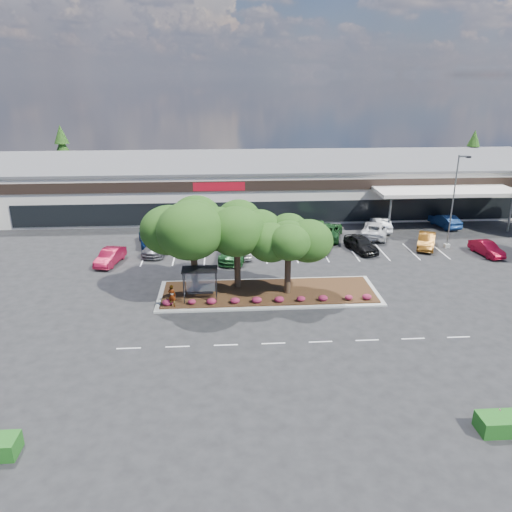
{
  "coord_description": "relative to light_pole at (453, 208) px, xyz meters",
  "views": [
    {
      "loc": [
        -5.54,
        -33.3,
        16.97
      ],
      "look_at": [
        -2.9,
        6.1,
        2.6
      ],
      "focal_mm": 35.0,
      "sensor_mm": 36.0,
      "label": 1
    }
  ],
  "objects": [
    {
      "name": "car_0",
      "position": [
        -34.13,
        -2.4,
        -3.52
      ],
      "size": [
        2.47,
        4.65,
        1.46
      ],
      "primitive_type": "imported",
      "rotation": [
        0.0,
        0.0,
        -0.22
      ],
      "color": "maroon",
      "rests_on": "ground"
    },
    {
      "name": "car_13",
      "position": [
        -13.0,
        5.62,
        -3.45
      ],
      "size": [
        2.02,
        4.99,
        1.61
      ],
      "primitive_type": "imported",
      "rotation": [
        0.0,
        0.0,
        3.08
      ],
      "color": "#194913",
      "rests_on": "ground"
    },
    {
      "name": "car_12",
      "position": [
        -19.15,
        6.03,
        -3.47
      ],
      "size": [
        3.17,
        4.95,
        1.57
      ],
      "primitive_type": "imported",
      "rotation": [
        0.0,
        0.0,
        2.83
      ],
      "color": "#1B4928",
      "rests_on": "ground"
    },
    {
      "name": "retail_store",
      "position": [
        -17.66,
        19.49,
        -1.1
      ],
      "size": [
        80.4,
        25.2,
        6.25
      ],
      "color": "beige",
      "rests_on": "ground"
    },
    {
      "name": "car_7",
      "position": [
        -2.31,
        0.13,
        -3.48
      ],
      "size": [
        3.4,
        4.93,
        1.54
      ],
      "primitive_type": "imported",
      "rotation": [
        0.0,
        0.0,
        -0.42
      ],
      "color": "brown",
      "rests_on": "ground"
    },
    {
      "name": "survey_stake",
      "position": [
        -9.45,
        -27.42,
        -3.64
      ],
      "size": [
        0.08,
        0.14,
        0.94
      ],
      "color": "#9A7750",
      "rests_on": "ground"
    },
    {
      "name": "car_16",
      "position": [
        -5.2,
        6.43,
        -3.48
      ],
      "size": [
        1.91,
        4.76,
        1.54
      ],
      "primitive_type": "imported",
      "rotation": [
        0.0,
        0.0,
        3.08
      ],
      "color": "silver",
      "rests_on": "ground"
    },
    {
      "name": "car_15",
      "position": [
        -6.47,
        4.33,
        -3.43
      ],
      "size": [
        4.81,
        6.5,
        1.64
      ],
      "primitive_type": "imported",
      "rotation": [
        0.0,
        0.0,
        2.74
      ],
      "color": "silver",
      "rests_on": "ground"
    },
    {
      "name": "bus_shelter",
      "position": [
        -25.22,
        -11.47,
        -1.95
      ],
      "size": [
        2.75,
        1.55,
        2.59
      ],
      "color": "black",
      "rests_on": "landscape_island"
    },
    {
      "name": "conifer_north_east",
      "position": [
        16.28,
        29.58,
        0.25
      ],
      "size": [
        3.96,
        3.96,
        9.0
      ],
      "primitive_type": "cone",
      "color": "#18390E",
      "rests_on": "ground"
    },
    {
      "name": "lane_markings",
      "position": [
        -17.86,
        -3.99,
        -4.25
      ],
      "size": [
        33.12,
        20.06,
        0.01
      ],
      "color": "silver",
      "rests_on": "ground"
    },
    {
      "name": "island_tree_west",
      "position": [
        -25.72,
        -9.92,
        -0.05
      ],
      "size": [
        7.2,
        7.2,
        7.89
      ],
      "primitive_type": null,
      "color": "#18390E",
      "rests_on": "landscape_island"
    },
    {
      "name": "light_pole",
      "position": [
        0.0,
        0.0,
        0.0
      ],
      "size": [
        1.38,
        0.87,
        9.61
      ],
      "rotation": [
        0.0,
        0.0,
        -0.43
      ],
      "color": "#A3A39E",
      "rests_on": "ground"
    },
    {
      "name": "conifer_north_west",
      "position": [
        -47.72,
        31.58,
        0.75
      ],
      "size": [
        4.4,
        4.4,
        10.0
      ],
      "primitive_type": "cone",
      "color": "#18390E",
      "rests_on": "ground"
    },
    {
      "name": "shrub_row",
      "position": [
        -19.72,
        -12.52,
        -3.74
      ],
      "size": [
        17.0,
        0.8,
        0.5
      ],
      "primitive_type": null,
      "color": "maroon",
      "rests_on": "landscape_island"
    },
    {
      "name": "car_17",
      "position": [
        2.8,
        7.44,
        -3.47
      ],
      "size": [
        2.46,
        4.94,
        1.56
      ],
      "primitive_type": "imported",
      "rotation": [
        0.0,
        0.0,
        3.32
      ],
      "color": "navy",
      "rests_on": "ground"
    },
    {
      "name": "island_tree_east",
      "position": [
        -18.22,
        -10.72,
        -0.74
      ],
      "size": [
        5.8,
        5.8,
        6.5
      ],
      "primitive_type": null,
      "color": "#18390E",
      "rests_on": "landscape_island"
    },
    {
      "name": "ground",
      "position": [
        -17.72,
        -14.42,
        -4.25
      ],
      "size": [
        160.0,
        160.0,
        0.0
      ],
      "primitive_type": "plane",
      "color": "black",
      "rests_on": "ground"
    },
    {
      "name": "car_3",
      "position": [
        -22.25,
        -1.77,
        -3.4
      ],
      "size": [
        3.65,
        6.28,
        1.71
      ],
      "primitive_type": "imported",
      "rotation": [
        0.0,
        0.0,
        -0.23
      ],
      "color": "#1E5225",
      "rests_on": "ground"
    },
    {
      "name": "landscape_island",
      "position": [
        -19.72,
        -10.42,
        -4.13
      ],
      "size": [
        18.0,
        6.0,
        0.26
      ],
      "color": "#A3A39E",
      "rests_on": "ground"
    },
    {
      "name": "car_8",
      "position": [
        2.86,
        -2.42,
        -3.57
      ],
      "size": [
        2.12,
        4.35,
        1.37
      ],
      "primitive_type": "imported",
      "rotation": [
        0.0,
        0.0,
        0.17
      ],
      "color": "maroon",
      "rests_on": "ground"
    },
    {
      "name": "car_9",
      "position": [
        -30.92,
        3.23,
        -3.49
      ],
      "size": [
        3.6,
        5.87,
        1.52
      ],
      "primitive_type": "imported",
      "rotation": [
        0.0,
        0.0,
        3.35
      ],
      "color": "navy",
      "rests_on": "ground"
    },
    {
      "name": "car_11",
      "position": [
        -23.08,
        6.02,
        -3.4
      ],
      "size": [
        4.1,
        6.31,
        1.7
      ],
      "primitive_type": "imported",
      "rotation": [
        0.0,
        0.0,
        3.46
      ],
      "color": "silver",
      "rests_on": "ground"
    },
    {
      "name": "car_6",
      "position": [
        -9.37,
        -0.45,
        -3.45
      ],
      "size": [
        3.11,
        5.06,
        1.61
      ],
      "primitive_type": "imported",
      "rotation": [
        0.0,
        0.0,
        0.27
      ],
      "color": "black",
      "rests_on": "ground"
    },
    {
      "name": "car_10",
      "position": [
        -24.7,
        7.24,
        -3.43
      ],
      "size": [
        2.27,
        4.94,
        1.64
      ],
      "primitive_type": "imported",
      "rotation": [
        0.0,
        0.0,
        3.07
      ],
      "color": "slate",
      "rests_on": "ground"
    },
    {
      "name": "car_14",
      "position": [
        -11.84,
        4.14,
        -3.41
      ],
      "size": [
        4.53,
        6.62,
        1.68
      ],
      "primitive_type": "imported",
      "rotation": [
        0.0,
        0.0,
        2.83
      ],
      "color": "#18431B",
      "rests_on": "ground"
    },
    {
      "name": "person_waiting",
      "position": [
        -27.33,
        -12.72,
        -3.11
      ],
      "size": [
        0.76,
        0.65,
        1.77
      ],
      "primitive_type": "imported",
      "rotation": [
        0.0,
        0.0,
        2.71
      ],
      "color": "#594C47",
      "rests_on": "landscape_island"
    },
    {
      "name": "car_5",
      "position": [
        -13.3,
        0.4,
        -3.43
      ],
      "size": [
        3.48,
        5.22,
        1.65
      ],
      "primitive_type": "imported",
      "rotation": [
        0.0,
        0.0,
        -0.35
      ],
      "color": "black",
      "rests_on": "ground"
    },
    {
      "name": "island_tree_mid",
      "position": [
        -22.22,
        -9.22,
        -0.33
      ],
      "size": [
        6.6,
        6.6,
        7.32
      ],
      "primitive_type": null,
      "color": "#18390E",
      "rests_on": "landscape_island"
    },
    {
      "name": "car_1",
      "position": [
        -30.04,
        0.42,
        -3.5
      ],
      "size": [
        2.9,
        5.44,
        1.5
      ],
      "primitive_type": "imported",
      "rotation": [
        0.0,
        0.0,
        -0.16
      ],
      "color": "#4F4F56",
      "rests_on": "ground"
    },
    {
      "name": "car_2",
      "position": [
        -21.74,
        -0.94,
        -3.48
      ],
      "size": [
        2.41,
        4.74,
        1.55
      ],
      "primitive_type": "imported",
      "rotation": [
        0.0,
        0.0,
        0.13
      ],
      "color": "#BBBBBB",
      "rests_on": "ground"
    }
  ]
}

